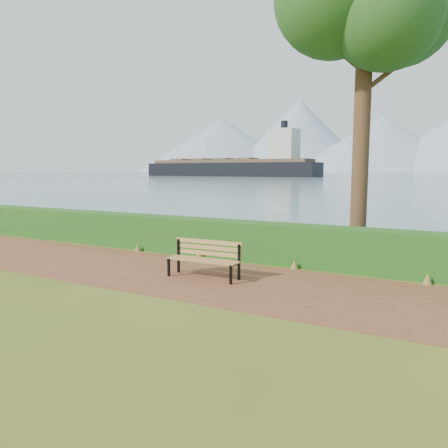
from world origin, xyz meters
The scene contains 6 objects.
ground centered at (0.00, 0.00, 0.00)m, with size 140.00×140.00×0.00m, color #3D4E16.
path centered at (0.00, 0.30, 0.01)m, with size 40.00×3.40×0.01m, color brown.
hedge centered at (0.00, 2.60, 0.50)m, with size 32.00×0.85×1.00m, color #184B15.
mountains centered at (-9.17, 406.05, 27.70)m, with size 585.00×190.00×70.00m.
bench centered at (0.14, 0.33, 0.48)m, with size 1.66×0.54×0.83m.
cargo_ship centered at (-64.37, 126.16, 2.91)m, with size 64.65×13.33×19.50m.
Camera 1 is at (5.05, -7.74, 2.38)m, focal length 35.00 mm.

